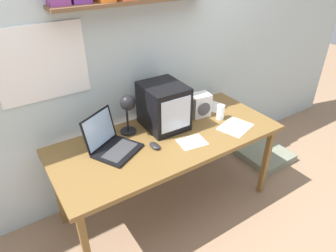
{
  "coord_description": "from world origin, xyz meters",
  "views": [
    {
      "loc": [
        -1.06,
        -1.62,
        2.02
      ],
      "look_at": [
        0.0,
        0.0,
        0.84
      ],
      "focal_mm": 32.0,
      "sensor_mm": 36.0,
      "label": 1
    }
  ],
  "objects_px": {
    "corner_desk": "(168,143)",
    "crt_monitor": "(164,106)",
    "space_heater": "(200,105)",
    "floor_cushion": "(264,155)",
    "juice_glass": "(220,113)",
    "computer_mouse": "(155,146)",
    "desk_lamp": "(128,107)",
    "printed_handout": "(214,107)",
    "open_notebook": "(192,142)",
    "laptop": "(110,142)",
    "loose_paper_near_monitor": "(235,127)"
  },
  "relations": [
    {
      "from": "crt_monitor",
      "to": "laptop",
      "type": "distance_m",
      "value": 0.52
    },
    {
      "from": "juice_glass",
      "to": "open_notebook",
      "type": "xyz_separation_m",
      "value": [
        -0.41,
        -0.15,
        -0.06
      ]
    },
    {
      "from": "desk_lamp",
      "to": "juice_glass",
      "type": "bearing_deg",
      "value": 0.96
    },
    {
      "from": "corner_desk",
      "to": "space_heater",
      "type": "height_order",
      "value": "space_heater"
    },
    {
      "from": "desk_lamp",
      "to": "space_heater",
      "type": "height_order",
      "value": "desk_lamp"
    },
    {
      "from": "corner_desk",
      "to": "printed_handout",
      "type": "bearing_deg",
      "value": 16.98
    },
    {
      "from": "desk_lamp",
      "to": "laptop",
      "type": "bearing_deg",
      "value": -142.96
    },
    {
      "from": "desk_lamp",
      "to": "computer_mouse",
      "type": "bearing_deg",
      "value": -56.92
    },
    {
      "from": "printed_handout",
      "to": "floor_cushion",
      "type": "xyz_separation_m",
      "value": [
        0.64,
        -0.19,
        -0.7
      ]
    },
    {
      "from": "desk_lamp",
      "to": "juice_glass",
      "type": "relative_size",
      "value": 2.76
    },
    {
      "from": "floor_cushion",
      "to": "space_heater",
      "type": "bearing_deg",
      "value": 171.14
    },
    {
      "from": "computer_mouse",
      "to": "floor_cushion",
      "type": "xyz_separation_m",
      "value": [
        1.43,
        0.07,
        -0.71
      ]
    },
    {
      "from": "space_heater",
      "to": "computer_mouse",
      "type": "height_order",
      "value": "space_heater"
    },
    {
      "from": "crt_monitor",
      "to": "laptop",
      "type": "xyz_separation_m",
      "value": [
        -0.5,
        -0.07,
        -0.11
      ]
    },
    {
      "from": "laptop",
      "to": "juice_glass",
      "type": "height_order",
      "value": "laptop"
    },
    {
      "from": "corner_desk",
      "to": "open_notebook",
      "type": "height_order",
      "value": "open_notebook"
    },
    {
      "from": "laptop",
      "to": "juice_glass",
      "type": "distance_m",
      "value": 0.97
    },
    {
      "from": "space_heater",
      "to": "floor_cushion",
      "type": "bearing_deg",
      "value": 0.34
    },
    {
      "from": "corner_desk",
      "to": "crt_monitor",
      "type": "distance_m",
      "value": 0.29
    },
    {
      "from": "laptop",
      "to": "crt_monitor",
      "type": "bearing_deg",
      "value": -20.74
    },
    {
      "from": "crt_monitor",
      "to": "floor_cushion",
      "type": "distance_m",
      "value": 1.5
    },
    {
      "from": "space_heater",
      "to": "laptop",
      "type": "bearing_deg",
      "value": -167.95
    },
    {
      "from": "corner_desk",
      "to": "space_heater",
      "type": "bearing_deg",
      "value": 17.98
    },
    {
      "from": "laptop",
      "to": "loose_paper_near_monitor",
      "type": "distance_m",
      "value": 1.02
    },
    {
      "from": "desk_lamp",
      "to": "computer_mouse",
      "type": "relative_size",
      "value": 3.27
    },
    {
      "from": "crt_monitor",
      "to": "printed_handout",
      "type": "relative_size",
      "value": 1.61
    },
    {
      "from": "corner_desk",
      "to": "crt_monitor",
      "type": "relative_size",
      "value": 4.79
    },
    {
      "from": "laptop",
      "to": "desk_lamp",
      "type": "distance_m",
      "value": 0.29
    },
    {
      "from": "desk_lamp",
      "to": "printed_handout",
      "type": "bearing_deg",
      "value": 15.47
    },
    {
      "from": "desk_lamp",
      "to": "open_notebook",
      "type": "height_order",
      "value": "desk_lamp"
    },
    {
      "from": "printed_handout",
      "to": "open_notebook",
      "type": "relative_size",
      "value": 1.04
    },
    {
      "from": "juice_glass",
      "to": "printed_handout",
      "type": "xyz_separation_m",
      "value": [
        0.1,
        0.2,
        -0.06
      ]
    },
    {
      "from": "corner_desk",
      "to": "laptop",
      "type": "relative_size",
      "value": 4.32
    },
    {
      "from": "juice_glass",
      "to": "computer_mouse",
      "type": "distance_m",
      "value": 0.69
    },
    {
      "from": "juice_glass",
      "to": "floor_cushion",
      "type": "relative_size",
      "value": 0.27
    },
    {
      "from": "corner_desk",
      "to": "desk_lamp",
      "type": "bearing_deg",
      "value": 143.46
    },
    {
      "from": "corner_desk",
      "to": "space_heater",
      "type": "relative_size",
      "value": 8.93
    },
    {
      "from": "juice_glass",
      "to": "floor_cushion",
      "type": "height_order",
      "value": "juice_glass"
    },
    {
      "from": "juice_glass",
      "to": "floor_cushion",
      "type": "xyz_separation_m",
      "value": [
        0.74,
        0.01,
        -0.75
      ]
    },
    {
      "from": "juice_glass",
      "to": "corner_desk",
      "type": "bearing_deg",
      "value": 179.25
    },
    {
      "from": "crt_monitor",
      "to": "loose_paper_near_monitor",
      "type": "relative_size",
      "value": 1.19
    },
    {
      "from": "space_heater",
      "to": "computer_mouse",
      "type": "bearing_deg",
      "value": -151.77
    },
    {
      "from": "juice_glass",
      "to": "space_heater",
      "type": "height_order",
      "value": "space_heater"
    },
    {
      "from": "crt_monitor",
      "to": "floor_cushion",
      "type": "bearing_deg",
      "value": -6.13
    },
    {
      "from": "floor_cushion",
      "to": "open_notebook",
      "type": "bearing_deg",
      "value": -171.83
    },
    {
      "from": "corner_desk",
      "to": "floor_cushion",
      "type": "height_order",
      "value": "corner_desk"
    },
    {
      "from": "space_heater",
      "to": "floor_cushion",
      "type": "height_order",
      "value": "space_heater"
    },
    {
      "from": "laptop",
      "to": "juice_glass",
      "type": "relative_size",
      "value": 3.23
    },
    {
      "from": "open_notebook",
      "to": "printed_handout",
      "type": "bearing_deg",
      "value": 34.38
    },
    {
      "from": "laptop",
      "to": "loose_paper_near_monitor",
      "type": "relative_size",
      "value": 1.32
    }
  ]
}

